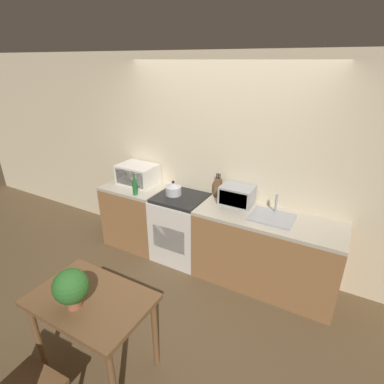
% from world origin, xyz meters
% --- Properties ---
extents(ground_plane, '(16.00, 16.00, 0.00)m').
position_xyz_m(ground_plane, '(0.00, 0.00, 0.00)').
color(ground_plane, brown).
extents(wall_back, '(10.00, 0.06, 2.60)m').
position_xyz_m(wall_back, '(0.00, 0.98, 1.30)').
color(wall_back, beige).
rests_on(wall_back, ground_plane).
extents(counter_left_run, '(0.83, 0.62, 0.90)m').
position_xyz_m(counter_left_run, '(-1.14, 0.64, 0.45)').
color(counter_left_run, olive).
rests_on(counter_left_run, ground_plane).
extents(counter_right_run, '(1.63, 0.62, 0.90)m').
position_xyz_m(counter_right_run, '(0.74, 0.64, 0.45)').
color(counter_right_run, olive).
rests_on(counter_right_run, ground_plane).
extents(stove_range, '(0.65, 0.62, 0.90)m').
position_xyz_m(stove_range, '(-0.40, 0.64, 0.45)').
color(stove_range, silver).
rests_on(stove_range, ground_plane).
extents(kettle, '(0.21, 0.21, 0.19)m').
position_xyz_m(kettle, '(-0.51, 0.65, 0.98)').
color(kettle, '#B7B7BC').
rests_on(kettle, stove_range).
extents(microwave, '(0.52, 0.38, 0.27)m').
position_xyz_m(microwave, '(-1.15, 0.73, 1.04)').
color(microwave, silver).
rests_on(microwave, counter_left_run).
extents(bottle, '(0.06, 0.06, 0.29)m').
position_xyz_m(bottle, '(-0.94, 0.40, 1.01)').
color(bottle, '#1E662D').
rests_on(bottle, counter_left_run).
extents(knife_block, '(0.08, 0.06, 0.31)m').
position_xyz_m(knife_block, '(0.01, 0.87, 1.03)').
color(knife_block, brown).
rests_on(knife_block, counter_right_run).
extents(toaster_oven, '(0.39, 0.28, 0.22)m').
position_xyz_m(toaster_oven, '(0.30, 0.79, 1.01)').
color(toaster_oven, '#999BA0').
rests_on(toaster_oven, counter_right_run).
extents(sink_basin, '(0.46, 0.37, 0.24)m').
position_xyz_m(sink_basin, '(0.77, 0.64, 0.92)').
color(sink_basin, '#999BA0').
rests_on(sink_basin, counter_right_run).
extents(dining_table, '(0.96, 0.63, 0.77)m').
position_xyz_m(dining_table, '(-0.19, -1.11, 0.66)').
color(dining_table, brown).
rests_on(dining_table, ground_plane).
extents(potted_plant, '(0.27, 0.27, 0.33)m').
position_xyz_m(potted_plant, '(-0.23, -1.23, 0.95)').
color(potted_plant, '#9E5B3D').
rests_on(potted_plant, dining_table).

